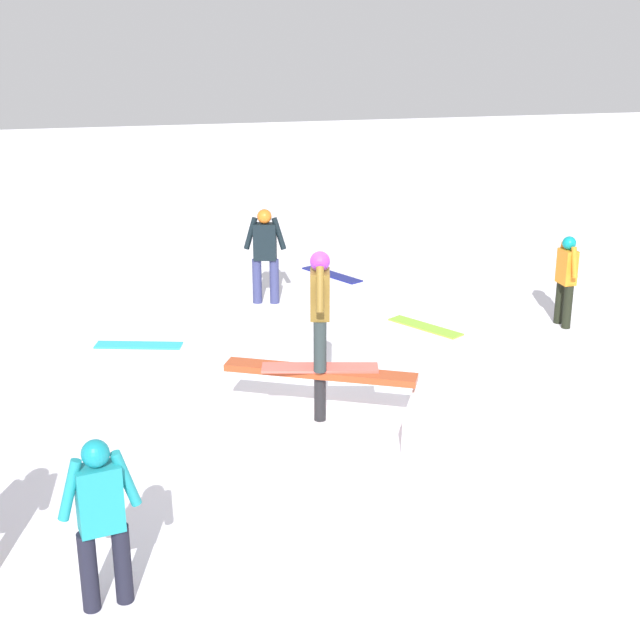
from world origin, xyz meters
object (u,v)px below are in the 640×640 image
(bystander_teal, at_px, (101,515))
(loose_snowboard_cyan, at_px, (139,345))
(rail_feature, at_px, (320,377))
(loose_snowboard_lime, at_px, (425,327))
(bystander_orange, at_px, (566,276))
(loose_snowboard_navy, at_px, (332,275))
(bystander_black, at_px, (265,251))
(main_rider_on_rail, at_px, (320,311))

(bystander_teal, height_order, loose_snowboard_cyan, bystander_teal)
(rail_feature, distance_m, loose_snowboard_cyan, 3.64)
(loose_snowboard_lime, bearing_deg, rail_feature, 108.37)
(bystander_orange, bearing_deg, loose_snowboard_lime, -101.53)
(loose_snowboard_navy, bearing_deg, loose_snowboard_cyan, -78.99)
(bystander_black, xyz_separation_m, bystander_orange, (-4.23, 2.18, -0.10))
(main_rider_on_rail, distance_m, loose_snowboard_navy, 6.29)
(bystander_black, xyz_separation_m, loose_snowboard_navy, (-1.46, -1.34, -0.87))
(loose_snowboard_lime, bearing_deg, main_rider_on_rail, 108.37)
(rail_feature, relative_size, bystander_teal, 1.45)
(rail_feature, height_order, loose_snowboard_cyan, rail_feature)
(loose_snowboard_lime, relative_size, loose_snowboard_cyan, 1.01)
(main_rider_on_rail, relative_size, bystander_orange, 1.00)
(loose_snowboard_cyan, bearing_deg, rail_feature, 139.02)
(rail_feature, distance_m, bystander_orange, 5.03)
(main_rider_on_rail, xyz_separation_m, bystander_orange, (-4.40, -2.41, -0.56))
(loose_snowboard_cyan, bearing_deg, loose_snowboard_lime, -167.13)
(bystander_black, relative_size, loose_snowboard_lime, 1.25)
(rail_feature, bearing_deg, bystander_orange, -124.73)
(main_rider_on_rail, relative_size, loose_snowboard_lime, 1.12)
(bystander_black, bearing_deg, loose_snowboard_lime, 155.73)
(main_rider_on_rail, xyz_separation_m, loose_snowboard_lime, (-2.32, -2.79, -1.34))
(bystander_black, height_order, loose_snowboard_navy, bystander_black)
(bystander_black, xyz_separation_m, loose_snowboard_cyan, (2.15, 1.58, -0.87))
(bystander_black, bearing_deg, rail_feature, 103.35)
(rail_feature, height_order, loose_snowboard_lime, rail_feature)
(main_rider_on_rail, relative_size, loose_snowboard_navy, 1.02)
(bystander_black, relative_size, bystander_teal, 1.06)
(loose_snowboard_lime, distance_m, loose_snowboard_cyan, 4.30)
(main_rider_on_rail, height_order, loose_snowboard_navy, main_rider_on_rail)
(bystander_orange, height_order, loose_snowboard_lime, bystander_orange)
(bystander_teal, bearing_deg, bystander_black, 59.90)
(bystander_orange, bearing_deg, loose_snowboard_cyan, -96.40)
(loose_snowboard_navy, height_order, loose_snowboard_cyan, same)
(bystander_teal, relative_size, loose_snowboard_cyan, 1.19)
(bystander_teal, xyz_separation_m, loose_snowboard_lime, (-4.80, -5.78, -0.82))
(rail_feature, relative_size, loose_snowboard_cyan, 1.72)
(bystander_black, bearing_deg, loose_snowboard_cyan, 51.81)
(rail_feature, relative_size, main_rider_on_rail, 1.53)
(rail_feature, distance_m, bystander_teal, 3.89)
(main_rider_on_rail, bearing_deg, bystander_orange, -137.80)
(bystander_teal, bearing_deg, loose_snowboard_lime, 39.50)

